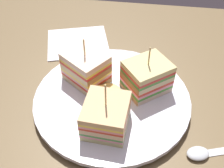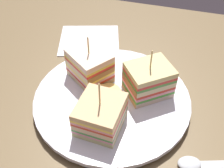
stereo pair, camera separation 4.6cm
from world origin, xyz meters
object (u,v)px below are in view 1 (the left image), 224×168
sandwich_wedge_0 (103,115)px  sandwich_wedge_1 (147,77)px  spoon (208,152)px  napkin (78,42)px  plate (112,99)px  chip_pile (106,95)px  sandwich_wedge_2 (86,68)px

sandwich_wedge_0 → sandwich_wedge_1: 11.00cm
spoon → sandwich_wedge_1: bearing=-65.3°
napkin → spoon: bearing=136.2°
spoon → napkin: (26.00, -24.98, -0.15)cm
plate → chip_pile: size_ratio=3.89×
plate → sandwich_wedge_2: 7.18cm
sandwich_wedge_2 → chip_pile: sandwich_wedge_2 is taller
plate → spoon: plate is taller
sandwich_wedge_1 → sandwich_wedge_2: (10.80, -0.72, 0.04)cm
sandwich_wedge_2 → spoon: (-20.98, 11.85, -3.96)cm
plate → napkin: plate is taller
sandwich_wedge_1 → napkin: size_ratio=0.71×
sandwich_wedge_0 → napkin: bearing=26.7°
sandwich_wedge_0 → spoon: bearing=-93.2°
sandwich_wedge_0 → spoon: (-16.27, 1.97, -3.53)cm
sandwich_wedge_2 → spoon: sandwich_wedge_2 is taller
spoon → napkin: spoon is taller
sandwich_wedge_0 → napkin: size_ratio=0.68×
sandwich_wedge_1 → spoon: size_ratio=0.72×
sandwich_wedge_1 → sandwich_wedge_2: same height
sandwich_wedge_0 → sandwich_wedge_2: size_ratio=0.96×
sandwich_wedge_1 → chip_pile: (6.52, 3.51, -1.96)cm
sandwich_wedge_0 → napkin: sandwich_wedge_0 is taller
sandwich_wedge_1 → napkin: bearing=-79.0°
chip_pile → napkin: (9.30, -17.36, -2.11)cm
sandwich_wedge_1 → napkin: sandwich_wedge_1 is taller
sandwich_wedge_0 → sandwich_wedge_1: bearing=-29.9°
sandwich_wedge_1 → chip_pile: sandwich_wedge_1 is taller
sandwich_wedge_2 → napkin: size_ratio=0.71×
plate → napkin: (10.20, -16.72, -0.68)cm
sandwich_wedge_0 → sandwich_wedge_1: (-6.08, -9.16, 0.39)cm
sandwich_wedge_2 → napkin: bearing=147.0°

